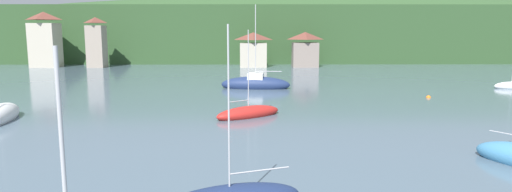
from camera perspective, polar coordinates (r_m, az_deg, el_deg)
wooded_hillside at (r=118.17m, az=4.48°, el=7.71°), size 352.00×48.32×24.76m
shore_building_west at (r=93.36m, az=-25.90°, el=6.57°), size 5.07×4.53×10.54m
shore_building_westcentral at (r=89.07m, az=-20.17°, el=6.53°), size 3.26×3.40×9.50m
shore_building_central at (r=84.42m, az=-0.35°, el=6.02°), size 5.32×4.28×6.65m
shore_building_eastcentral at (r=85.04m, az=6.45°, el=6.00°), size 5.11×4.28×6.72m
sailboat_far_0 at (r=53.41m, az=-0.06°, el=1.58°), size 8.66×3.35×10.67m
sailboat_far_5 at (r=62.09m, az=30.45°, el=1.12°), size 4.32×1.56×5.42m
sailboat_mid_6 at (r=35.92m, az=-0.99°, el=-2.28°), size 5.96×4.87×7.46m
sailboat_mid_9 at (r=39.86m, az=-30.54°, el=-2.22°), size 3.43×7.16×10.14m
mooring_buoy_near at (r=49.56m, az=21.65°, el=-0.20°), size 0.49×0.49×0.49m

